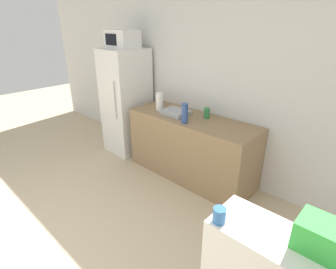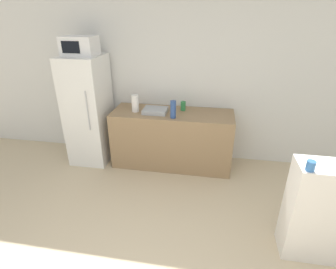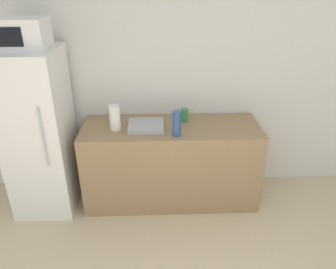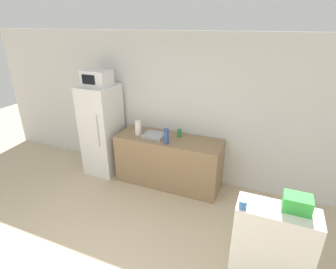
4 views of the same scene
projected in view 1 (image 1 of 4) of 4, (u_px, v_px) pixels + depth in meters
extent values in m
cube|color=silver|center=(210.00, 83.00, 3.59)|extent=(8.00, 0.06, 2.60)
cube|color=white|center=(127.00, 102.00, 4.32)|extent=(0.59, 0.66, 1.69)
cylinder|color=#B7B7BC|center=(115.00, 101.00, 3.94)|extent=(0.02, 0.02, 0.59)
cube|color=white|center=(122.00, 39.00, 3.93)|extent=(0.47, 0.35, 0.26)
cube|color=black|center=(111.00, 39.00, 3.84)|extent=(0.26, 0.01, 0.16)
cube|color=#937551|center=(191.00, 147.00, 3.69)|extent=(1.84, 0.65, 0.88)
cube|color=#9EA3A8|center=(176.00, 112.00, 3.63)|extent=(0.36, 0.29, 0.06)
cylinder|color=#2D4C8C|center=(185.00, 113.00, 3.29)|extent=(0.08, 0.08, 0.25)
cylinder|color=#2D7F42|center=(207.00, 113.00, 3.47)|extent=(0.08, 0.08, 0.14)
cube|color=green|center=(325.00, 238.00, 1.25)|extent=(0.26, 0.19, 0.16)
cylinder|color=#336BB2|center=(219.00, 215.00, 1.45)|extent=(0.07, 0.07, 0.09)
cylinder|color=white|center=(159.00, 101.00, 3.78)|extent=(0.11, 0.11, 0.26)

